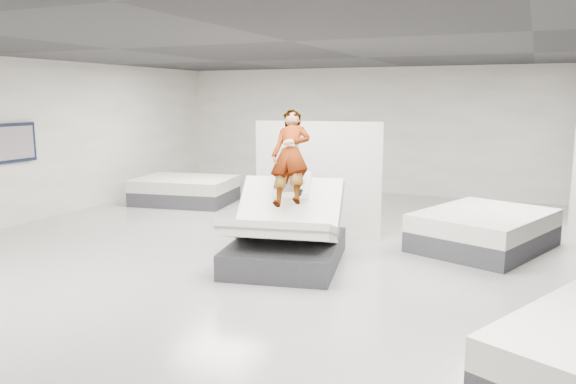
% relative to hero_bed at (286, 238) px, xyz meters
% --- Properties ---
extents(room, '(14.00, 14.04, 3.20)m').
position_rel_hero_bed_xyz_m(room, '(0.16, -0.19, 1.19)').
color(room, '#B3B1A9').
rests_on(room, ground).
extents(hero_bed, '(1.92, 2.32, 1.33)m').
position_rel_hero_bed_xyz_m(hero_bed, '(0.00, 0.00, 0.00)').
color(hero_bed, '#3E3E44').
rests_on(hero_bed, floor).
extents(person, '(0.90, 1.64, 1.30)m').
position_rel_hero_bed_xyz_m(person, '(-0.07, 0.32, 0.88)').
color(person, slate).
rests_on(person, hero_bed).
extents(remote, '(0.08, 0.15, 0.08)m').
position_rel_hero_bed_xyz_m(remote, '(0.22, 0.02, 0.69)').
color(remote, black).
rests_on(remote, person).
extents(divider_panel, '(2.23, 0.44, 2.04)m').
position_rel_hero_bed_xyz_m(divider_panel, '(-0.19, 1.81, 0.61)').
color(divider_panel, white).
rests_on(divider_panel, floor).
extents(flat_bed_right_far, '(2.36, 2.69, 0.62)m').
position_rel_hero_bed_xyz_m(flat_bed_right_far, '(2.61, 2.13, -0.10)').
color(flat_bed_right_far, '#3E3E44').
rests_on(flat_bed_right_far, floor).
extents(flat_bed_left_far, '(2.40, 1.95, 0.59)m').
position_rel_hero_bed_xyz_m(flat_bed_left_far, '(-4.15, 3.53, -0.11)').
color(flat_bed_left_far, '#3E3E44').
rests_on(flat_bed_left_far, floor).
extents(wall_poster, '(0.06, 0.95, 0.75)m').
position_rel_hero_bed_xyz_m(wall_poster, '(-5.77, 0.31, 1.19)').
color(wall_poster, black).
rests_on(wall_poster, wall_left).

